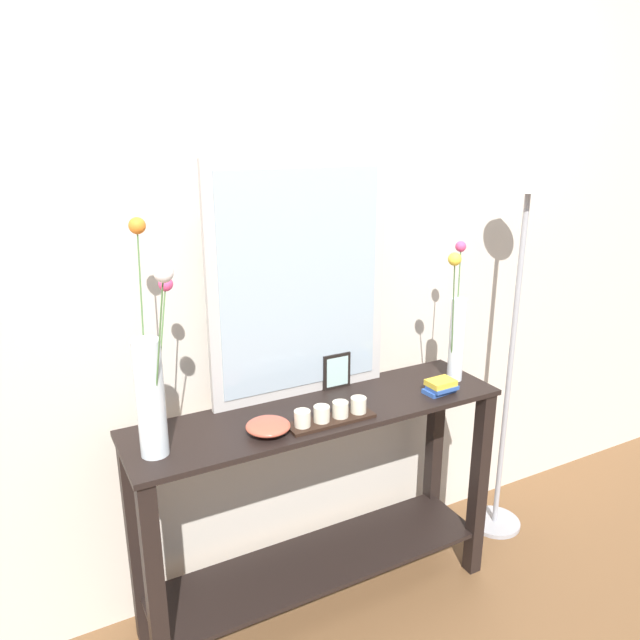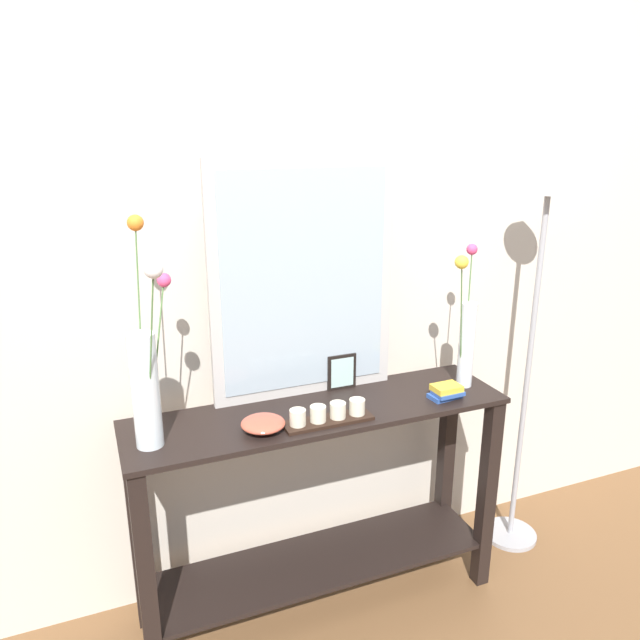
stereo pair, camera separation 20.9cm
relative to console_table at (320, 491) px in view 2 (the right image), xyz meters
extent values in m
cube|color=brown|center=(0.00, 0.00, -0.52)|extent=(7.00, 6.00, 0.02)
cube|color=beige|center=(0.00, 0.31, 0.84)|extent=(6.40, 0.08, 2.70)
cube|color=black|center=(0.00, 0.00, 0.34)|extent=(1.41, 0.37, 0.02)
cube|color=black|center=(0.00, 0.00, -0.32)|extent=(1.35, 0.33, 0.02)
cube|color=black|center=(-0.67, -0.15, -0.09)|extent=(0.06, 0.06, 0.83)
cube|color=black|center=(0.67, -0.15, -0.09)|extent=(0.06, 0.06, 0.83)
cube|color=black|center=(-0.67, 0.15, -0.09)|extent=(0.06, 0.06, 0.83)
cube|color=black|center=(0.67, 0.15, -0.09)|extent=(0.06, 0.06, 0.83)
cube|color=#B7B2AD|center=(0.00, 0.16, 0.79)|extent=(0.71, 0.03, 0.88)
cube|color=#9EADB7|center=(0.00, 0.14, 0.79)|extent=(0.63, 0.00, 0.80)
cylinder|color=silver|center=(-0.60, -0.04, 0.53)|extent=(0.09, 0.09, 0.38)
cylinder|color=#4C753D|center=(-0.60, 0.01, 0.71)|extent=(0.04, 0.07, 0.68)
sphere|color=orange|center=(-0.58, 0.04, 1.05)|extent=(0.05, 0.05, 0.05)
cylinder|color=#4C753D|center=(-0.58, -0.09, 0.66)|extent=(0.05, 0.13, 0.58)
sphere|color=silver|center=(-0.56, -0.15, 0.94)|extent=(0.05, 0.05, 0.05)
cylinder|color=#4C753D|center=(-0.56, 0.01, 0.61)|extent=(0.10, 0.08, 0.50)
sphere|color=#EA4275|center=(-0.51, 0.05, 0.86)|extent=(0.04, 0.04, 0.04)
cylinder|color=silver|center=(0.61, -0.02, 0.52)|extent=(0.06, 0.06, 0.34)
cylinder|color=#4C753D|center=(0.61, 0.00, 0.63)|extent=(0.02, 0.04, 0.52)
sphere|color=#EA4275|center=(0.62, 0.02, 0.88)|extent=(0.04, 0.04, 0.04)
cylinder|color=#4C753D|center=(0.55, -0.05, 0.62)|extent=(0.10, 0.09, 0.50)
sphere|color=yellow|center=(0.50, -0.09, 0.87)|extent=(0.05, 0.05, 0.05)
cube|color=black|center=(-0.01, -0.11, 0.35)|extent=(0.32, 0.09, 0.01)
cylinder|color=beige|center=(-0.12, -0.11, 0.38)|extent=(0.06, 0.06, 0.05)
cylinder|color=beige|center=(-0.05, -0.11, 0.38)|extent=(0.06, 0.06, 0.05)
cylinder|color=beige|center=(0.02, -0.11, 0.38)|extent=(0.06, 0.06, 0.05)
cylinder|color=beige|center=(0.10, -0.11, 0.38)|extent=(0.06, 0.06, 0.05)
cube|color=black|center=(0.15, 0.14, 0.42)|extent=(0.12, 0.01, 0.14)
cube|color=#A7C7C1|center=(0.15, 0.13, 0.42)|extent=(0.09, 0.00, 0.12)
cylinder|color=#B24C38|center=(-0.24, -0.08, 0.35)|extent=(0.06, 0.06, 0.01)
ellipsoid|color=#B24C38|center=(-0.24, -0.08, 0.37)|extent=(0.15, 0.15, 0.04)
cube|color=#2D519E|center=(0.47, -0.09, 0.35)|extent=(0.13, 0.08, 0.02)
cube|color=#2D519E|center=(0.48, -0.10, 0.37)|extent=(0.11, 0.08, 0.01)
cube|color=gold|center=(0.48, -0.09, 0.39)|extent=(0.11, 0.08, 0.02)
cylinder|color=#9E9EA3|center=(0.98, 0.04, -0.50)|extent=(0.24, 0.24, 0.02)
cylinder|color=#9E9EA3|center=(0.98, 0.04, 0.29)|extent=(0.02, 0.02, 1.56)
cone|color=beige|center=(0.98, 0.04, 1.12)|extent=(0.18, 0.18, 0.10)
camera|label=1|loc=(-0.94, -1.76, 1.32)|focal=33.94mm
camera|label=2|loc=(-0.75, -1.85, 1.32)|focal=33.94mm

